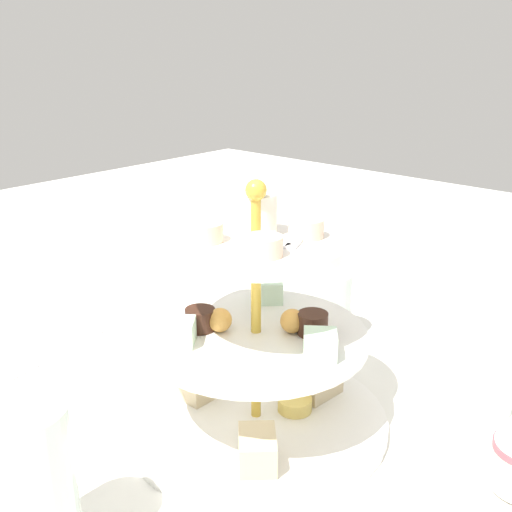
# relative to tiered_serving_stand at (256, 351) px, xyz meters

# --- Properties ---
(ground_plane) EXTENTS (2.40, 2.40, 0.00)m
(ground_plane) POSITION_rel_tiered_serving_stand_xyz_m (-0.00, 0.00, -0.08)
(ground_plane) COLOR silver
(tiered_serving_stand) EXTENTS (0.27, 0.27, 0.26)m
(tiered_serving_stand) POSITION_rel_tiered_serving_stand_xyz_m (0.00, 0.00, 0.00)
(tiered_serving_stand) COLOR white
(tiered_serving_stand) RESTS_ON ground_plane
(water_glass_tall_right) EXTENTS (0.07, 0.07, 0.13)m
(water_glass_tall_right) POSITION_rel_tiered_serving_stand_xyz_m (-0.25, 0.01, -0.02)
(water_glass_tall_right) COLOR silver
(water_glass_tall_right) RESTS_ON ground_plane
(water_glass_short_left) EXTENTS (0.06, 0.06, 0.07)m
(water_glass_short_left) POSITION_rel_tiered_serving_stand_xyz_m (0.18, -0.16, -0.05)
(water_glass_short_left) COLOR silver
(water_glass_short_left) RESTS_ON ground_plane
(butter_knife_left) EXTENTS (0.17, 0.04, 0.00)m
(butter_knife_left) POSITION_rel_tiered_serving_stand_xyz_m (-0.04, 0.29, -0.08)
(butter_knife_left) COLOR silver
(butter_knife_left) RESTS_ON ground_plane
(water_glass_mid_back) EXTENTS (0.06, 0.06, 0.09)m
(water_glass_mid_back) POSITION_rel_tiered_serving_stand_xyz_m (0.21, 0.06, -0.04)
(water_glass_mid_back) COLOR silver
(water_glass_mid_back) RESTS_ON ground_plane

